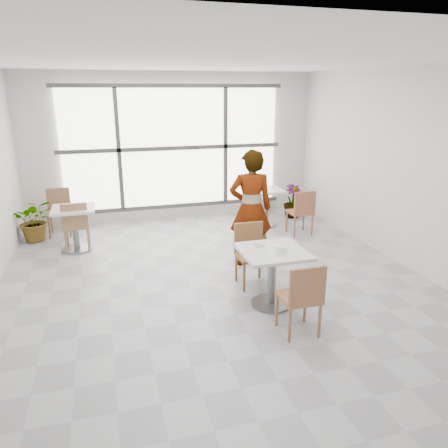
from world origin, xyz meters
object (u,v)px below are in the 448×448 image
object	(u,v)px
chair_near	(302,295)
bg_table_left	(75,223)
coffee_cup	(258,245)
oatmeal_bowl	(280,249)
main_table	(272,267)
person	(251,209)
chair_far	(251,250)
bg_chair_left_near	(76,223)
bg_chair_left_far	(59,208)
bg_table_right	(264,202)
bg_chair_right_far	(256,193)
plant_left	(35,220)
bg_chair_right_near	(302,210)
plant_right	(293,201)

from	to	relation	value
chair_near	bg_table_left	xyz separation A→B (m)	(-2.53, 3.54, -0.01)
coffee_cup	oatmeal_bowl	bearing A→B (deg)	-51.77
main_table	person	world-z (taller)	person
chair_far	bg_chair_left_near	world-z (taller)	same
bg_chair_left_near	bg_chair_left_far	size ratio (longest dim) A/B	1.00
bg_table_right	chair_near	bearing A→B (deg)	-105.37
chair_far	bg_chair_right_far	size ratio (longest dim) A/B	1.00
bg_chair_left_near	bg_chair_left_far	distance (m)	1.13
bg_chair_right_far	plant_left	world-z (taller)	bg_chair_right_far
bg_table_right	bg_chair_right_far	xyz separation A→B (m)	(0.07, 0.68, 0.01)
person	bg_chair_left_near	xyz separation A→B (m)	(-2.64, 1.34, -0.41)
bg_chair_right_far	plant_left	bearing A→B (deg)	-174.99
bg_chair_left_far	plant_left	distance (m)	0.51
bg_table_left	bg_table_right	bearing A→B (deg)	6.54
coffee_cup	bg_table_left	size ratio (longest dim) A/B	0.21
oatmeal_bowl	bg_chair_right_far	size ratio (longest dim) A/B	0.24
plant_left	coffee_cup	bearing A→B (deg)	-47.28
main_table	plant_left	xyz separation A→B (m)	(-3.20, 3.48, -0.13)
bg_table_left	coffee_cup	bearing A→B (deg)	-48.13
oatmeal_bowl	bg_chair_right_far	xyz separation A→B (m)	(1.15, 3.95, -0.29)
coffee_cup	bg_chair_right_far	xyz separation A→B (m)	(1.34, 3.70, -0.28)
coffee_cup	person	world-z (taller)	person
chair_near	bg_chair_left_near	size ratio (longest dim) A/B	1.00
chair_far	person	bearing A→B (deg)	71.15
bg_table_left	bg_chair_right_near	world-z (taller)	bg_chair_right_near
person	plant_right	distance (m)	2.87
chair_far	bg_chair_left_far	bearing A→B (deg)	132.07
main_table	plant_right	xyz separation A→B (m)	(1.93, 3.56, -0.17)
person	oatmeal_bowl	bearing A→B (deg)	95.24
bg_table_left	chair_near	bearing A→B (deg)	-54.48
person	bg_chair_left_far	bearing A→B (deg)	-28.65
chair_far	bg_chair_right_near	distance (m)	2.34
bg_chair_right_near	plant_right	size ratio (longest dim) A/B	1.22
bg_table_left	bg_chair_left_near	size ratio (longest dim) A/B	0.86
bg_chair_left_far	chair_near	bearing A→B (deg)	-57.88
bg_table_right	bg_chair_left_far	world-z (taller)	bg_chair_left_far
chair_near	oatmeal_bowl	distance (m)	0.74
bg_table_right	plant_right	size ratio (longest dim) A/B	1.05
main_table	bg_chair_left_far	bearing A→B (deg)	126.61
person	bg_chair_right_near	distance (m)	1.79
chair_far	coffee_cup	world-z (taller)	chair_far
bg_chair_right_far	bg_chair_left_near	bearing A→B (deg)	-162.28
chair_near	bg_chair_left_far	world-z (taller)	same
person	bg_chair_left_near	bearing A→B (deg)	-16.62
chair_near	plant_left	xyz separation A→B (m)	(-3.25, 4.25, -0.11)
bg_chair_left_far	plant_right	distance (m)	4.74
plant_right	bg_chair_left_near	bearing A→B (deg)	-168.93
bg_table_left	bg_chair_right_far	bearing A→B (deg)	16.55
plant_left	plant_right	bearing A→B (deg)	0.85
chair_near	bg_chair_right_far	size ratio (longest dim) A/B	1.00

